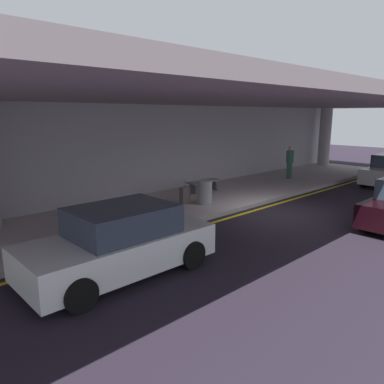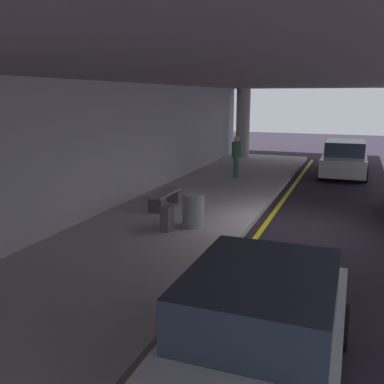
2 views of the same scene
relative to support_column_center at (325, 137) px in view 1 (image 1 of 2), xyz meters
The scene contains 11 objects.
ground_plane 12.93m from the support_column_center, 159.85° to the right, with size 60.00×60.00×0.00m, color black.
sidewalk 12.22m from the support_column_center, behind, with size 26.00×4.20×0.15m, color #B2A8A7.
lane_stripe_yellow 12.71m from the support_column_center, 162.92° to the right, with size 26.00×0.14×0.01m, color yellow.
support_column_center is the anchor object (origin of this frame).
ceiling_overhang 12.29m from the support_column_center, behind, with size 28.00×13.20×0.30m, color gray.
terminal_back_wall 12.04m from the support_column_center, behind, with size 26.00×0.30×3.80m, color #B3AFB6.
car_white 19.35m from the support_column_center, 165.20° to the right, with size 4.10×1.92×1.50m.
traveler_with_luggage 6.39m from the support_column_center, 168.03° to the right, with size 0.38×0.38×1.68m.
suitcase_upright_primary 13.94m from the support_column_center, behind, with size 0.36×0.22×0.90m.
bench_metal 11.87m from the support_column_center, behind, with size 1.60×0.50×0.48m.
trash_bin_steel 13.46m from the support_column_center, behind, with size 0.56×0.56×0.85m, color gray.
Camera 1 is at (-10.63, -6.96, 3.40)m, focal length 34.04 mm.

